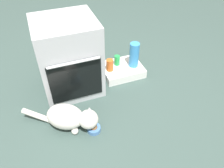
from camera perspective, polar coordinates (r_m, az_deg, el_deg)
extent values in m
plane|color=#384C47|center=(2.23, -5.73, -7.56)|extent=(8.00, 8.00, 0.00)
cube|color=#B7BABF|center=(2.30, -11.13, 6.85)|extent=(0.60, 0.55, 0.79)
cube|color=black|center=(2.14, -9.22, 0.67)|extent=(0.51, 0.01, 0.44)
cylinder|color=silver|center=(1.97, -9.76, 5.43)|extent=(0.48, 0.02, 0.02)
cube|color=white|center=(2.66, 2.62, 3.72)|extent=(0.47, 0.38, 0.10)
cylinder|color=#4C7AB7|center=(2.08, -4.69, -11.50)|extent=(0.12, 0.12, 0.05)
sphere|color=brown|center=(2.06, -4.71, -11.22)|extent=(0.07, 0.07, 0.07)
ellipsoid|color=silver|center=(2.06, -11.98, -8.23)|extent=(0.42, 0.38, 0.23)
sphere|color=silver|center=(1.99, -6.10, -9.06)|extent=(0.18, 0.18, 0.18)
cone|color=silver|center=(1.97, -5.83, -6.79)|extent=(0.06, 0.06, 0.08)
cone|color=silver|center=(1.91, -6.67, -8.89)|extent=(0.06, 0.06, 0.08)
cylinder|color=silver|center=(2.22, -18.74, -7.75)|extent=(0.28, 0.20, 0.13)
sphere|color=silver|center=(2.14, -8.40, -9.20)|extent=(0.07, 0.07, 0.07)
sphere|color=silver|center=(2.07, -9.56, -11.86)|extent=(0.07, 0.07, 0.07)
cylinder|color=#D16023|center=(2.53, -0.57, 4.91)|extent=(0.08, 0.08, 0.14)
cylinder|color=#388CD1|center=(2.57, 5.74, 7.46)|extent=(0.11, 0.11, 0.30)
cylinder|color=green|center=(2.63, 1.31, 6.15)|extent=(0.07, 0.07, 0.12)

